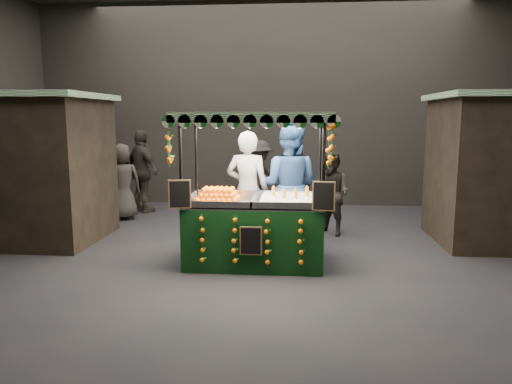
{
  "coord_description": "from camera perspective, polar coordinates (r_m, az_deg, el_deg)",
  "views": [
    {
      "loc": [
        0.53,
        -7.19,
        2.19
      ],
      "look_at": [
        -0.1,
        0.17,
        1.05
      ],
      "focal_mm": 34.0,
      "sensor_mm": 36.0,
      "label": 1
    }
  ],
  "objects": [
    {
      "name": "ground",
      "position": [
        7.53,
        0.68,
        -8.1
      ],
      "size": [
        12.0,
        12.0,
        0.0
      ],
      "primitive_type": "plane",
      "color": "black",
      "rests_on": "ground"
    },
    {
      "name": "market_hall",
      "position": [
        7.31,
        0.73,
        18.19
      ],
      "size": [
        12.1,
        10.1,
        5.05
      ],
      "color": "black",
      "rests_on": "ground"
    },
    {
      "name": "neighbour_stall_left",
      "position": [
        9.6,
        -26.03,
        2.63
      ],
      "size": [
        3.0,
        2.2,
        2.6
      ],
      "color": "black",
      "rests_on": "ground"
    },
    {
      "name": "juice_stall",
      "position": [
        7.2,
        -0.15,
        -3.12
      ],
      "size": [
        2.33,
        1.37,
        2.26
      ],
      "color": "black",
      "rests_on": "ground"
    },
    {
      "name": "vendor_grey",
      "position": [
        8.06,
        -1.0,
        0.2
      ],
      "size": [
        0.78,
        0.58,
        1.97
      ],
      "rotation": [
        0.0,
        0.0,
        2.99
      ],
      "color": "gray",
      "rests_on": "ground"
    },
    {
      "name": "vendor_blue",
      "position": [
        8.08,
        3.91,
        0.7
      ],
      "size": [
        1.2,
        1.04,
        2.11
      ],
      "rotation": [
        0.0,
        0.0,
        2.88
      ],
      "color": "navy",
      "rests_on": "ground"
    },
    {
      "name": "shopper_0",
      "position": [
        10.16,
        -21.46,
        0.25
      ],
      "size": [
        0.61,
        0.44,
        1.58
      ],
      "rotation": [
        0.0,
        0.0,
        0.11
      ],
      "color": "black",
      "rests_on": "ground"
    },
    {
      "name": "shopper_1",
      "position": [
        9.12,
        8.86,
        -0.19
      ],
      "size": [
        0.96,
        0.96,
        1.56
      ],
      "rotation": [
        0.0,
        0.0,
        -0.79
      ],
      "color": "black",
      "rests_on": "ground"
    },
    {
      "name": "shopper_2",
      "position": [
        11.5,
        -13.22,
        2.39
      ],
      "size": [
        1.16,
        1.07,
        1.91
      ],
      "rotation": [
        0.0,
        0.0,
        2.46
      ],
      "color": "#2C2824",
      "rests_on": "ground"
    },
    {
      "name": "shopper_3",
      "position": [
        11.08,
        0.39,
        1.77
      ],
      "size": [
        1.23,
        1.16,
        1.67
      ],
      "rotation": [
        0.0,
        0.0,
        0.67
      ],
      "color": "#2C2523",
      "rests_on": "ground"
    },
    {
      "name": "shopper_4",
      "position": [
        10.78,
        -15.5,
        1.17
      ],
      "size": [
        0.95,
        0.86,
        1.64
      ],
      "rotation": [
        0.0,
        0.0,
        3.68
      ],
      "color": "#2E2A25",
      "rests_on": "ground"
    }
  ]
}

